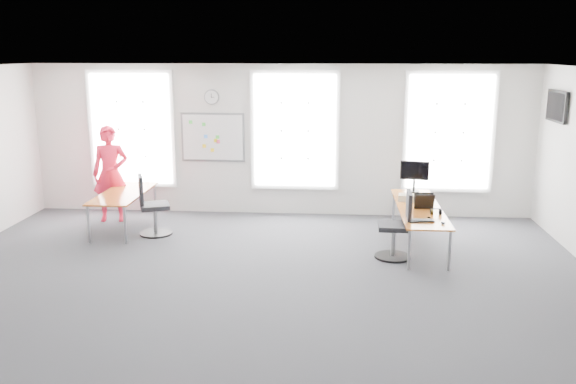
# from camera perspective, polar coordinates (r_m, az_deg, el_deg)

# --- Properties ---
(floor) EXTENTS (10.00, 10.00, 0.00)m
(floor) POSITION_cam_1_polar(r_m,az_deg,el_deg) (8.71, -3.15, -8.83)
(floor) COLOR #27272B
(floor) RESTS_ON ground
(ceiling) EXTENTS (10.00, 10.00, 0.00)m
(ceiling) POSITION_cam_1_polar(r_m,az_deg,el_deg) (8.08, -3.42, 11.31)
(ceiling) COLOR silver
(ceiling) RESTS_ON ground
(wall_back) EXTENTS (10.00, 0.00, 10.00)m
(wall_back) POSITION_cam_1_polar(r_m,az_deg,el_deg) (12.18, -0.76, 4.85)
(wall_back) COLOR silver
(wall_back) RESTS_ON ground
(wall_front) EXTENTS (10.00, 0.00, 10.00)m
(wall_front) POSITION_cam_1_polar(r_m,az_deg,el_deg) (4.51, -10.18, -9.99)
(wall_front) COLOR silver
(wall_front) RESTS_ON ground
(window_left) EXTENTS (1.60, 0.06, 2.20)m
(window_left) POSITION_cam_1_polar(r_m,az_deg,el_deg) (12.75, -14.40, 5.72)
(window_left) COLOR white
(window_left) RESTS_ON wall_back
(window_mid) EXTENTS (1.60, 0.06, 2.20)m
(window_mid) POSITION_cam_1_polar(r_m,az_deg,el_deg) (12.10, 0.64, 5.76)
(window_mid) COLOR white
(window_mid) RESTS_ON wall_back
(window_right) EXTENTS (1.60, 0.06, 2.20)m
(window_right) POSITION_cam_1_polar(r_m,az_deg,el_deg) (12.27, 14.83, 5.43)
(window_right) COLOR white
(window_right) RESTS_ON wall_back
(desk_right) EXTENTS (0.72, 2.70, 0.66)m
(desk_right) POSITION_cam_1_polar(r_m,az_deg,el_deg) (10.59, 12.16, -1.60)
(desk_right) COLOR #AA762F
(desk_right) RESTS_ON ground
(desk_left) EXTENTS (0.76, 1.90, 0.70)m
(desk_left) POSITION_cam_1_polar(r_m,az_deg,el_deg) (11.63, -15.15, -0.33)
(desk_left) COLOR #AA762F
(desk_left) RESTS_ON ground
(chair_right) EXTENTS (0.58, 0.58, 1.09)m
(chair_right) POSITION_cam_1_polar(r_m,az_deg,el_deg) (9.86, 10.23, -3.44)
(chair_right) COLOR black
(chair_right) RESTS_ON ground
(chair_left) EXTENTS (0.64, 0.64, 1.10)m
(chair_left) POSITION_cam_1_polar(r_m,az_deg,el_deg) (11.19, -12.68, -1.54)
(chair_left) COLOR black
(chair_left) RESTS_ON ground
(person) EXTENTS (0.75, 0.57, 1.86)m
(person) POSITION_cam_1_polar(r_m,az_deg,el_deg) (12.23, -16.26, 1.64)
(person) COLOR red
(person) RESTS_ON ground
(whiteboard) EXTENTS (1.20, 0.03, 0.90)m
(whiteboard) POSITION_cam_1_polar(r_m,az_deg,el_deg) (12.34, -7.06, 5.10)
(whiteboard) COLOR white
(whiteboard) RESTS_ON wall_back
(wall_clock) EXTENTS (0.30, 0.04, 0.30)m
(wall_clock) POSITION_cam_1_polar(r_m,az_deg,el_deg) (12.25, -7.16, 8.80)
(wall_clock) COLOR gray
(wall_clock) RESTS_ON wall_back
(tv) EXTENTS (0.06, 0.90, 0.55)m
(tv) POSITION_cam_1_polar(r_m,az_deg,el_deg) (11.70, 23.88, 7.35)
(tv) COLOR black
(tv) RESTS_ON wall_right
(keyboard) EXTENTS (0.42, 0.21, 0.02)m
(keyboard) POSITION_cam_1_polar(r_m,az_deg,el_deg) (9.70, 12.34, -2.65)
(keyboard) COLOR black
(keyboard) RESTS_ON desk_right
(mouse) EXTENTS (0.09, 0.12, 0.04)m
(mouse) POSITION_cam_1_polar(r_m,az_deg,el_deg) (9.63, 14.30, -2.81)
(mouse) COLOR black
(mouse) RESTS_ON desk_right
(lens_cap) EXTENTS (0.07, 0.07, 0.01)m
(lens_cap) POSITION_cam_1_polar(r_m,az_deg,el_deg) (9.94, 13.05, -2.33)
(lens_cap) COLOR black
(lens_cap) RESTS_ON desk_right
(headphones) EXTENTS (0.18, 0.10, 0.11)m
(headphones) POSITION_cam_1_polar(r_m,az_deg,el_deg) (10.14, 13.64, -1.79)
(headphones) COLOR black
(headphones) RESTS_ON desk_right
(laptop_sleeve) EXTENTS (0.33, 0.20, 0.27)m
(laptop_sleeve) POSITION_cam_1_polar(r_m,az_deg,el_deg) (10.44, 12.62, -0.85)
(laptop_sleeve) COLOR black
(laptop_sleeve) RESTS_ON desk_right
(paper_stack) EXTENTS (0.35, 0.28, 0.11)m
(paper_stack) POSITION_cam_1_polar(r_m,az_deg,el_deg) (10.96, 11.14, -0.53)
(paper_stack) COLOR beige
(paper_stack) RESTS_ON desk_right
(monitor) EXTENTS (0.53, 0.22, 0.59)m
(monitor) POSITION_cam_1_polar(r_m,az_deg,el_deg) (11.61, 11.76, 1.71)
(monitor) COLOR black
(monitor) RESTS_ON desk_right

